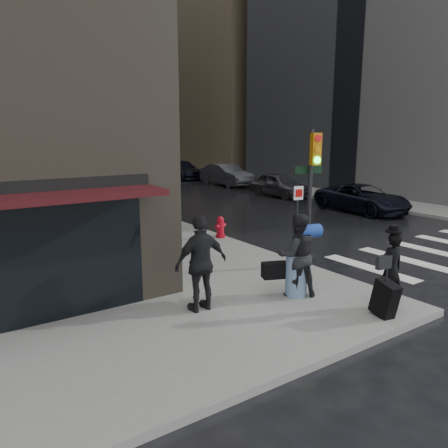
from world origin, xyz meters
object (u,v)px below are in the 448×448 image
(man_greycoat, at_px, (201,263))
(parked_car_1, at_px, (279,184))
(man_overcoat, at_px, (390,274))
(fire_hydrant, at_px, (220,228))
(parked_car_2, at_px, (226,175))
(parked_car_0, at_px, (362,198))
(man_jeans, at_px, (296,255))
(traffic_light, at_px, (311,180))
(parked_car_5, at_px, (122,161))
(parked_car_6, at_px, (107,158))
(parked_car_3, at_px, (182,170))
(parked_car_4, at_px, (153,164))

(man_greycoat, bearing_deg, parked_car_1, -136.35)
(man_overcoat, height_order, fire_hydrant, man_overcoat)
(man_greycoat, xyz_separation_m, parked_car_2, (13.62, 18.74, -0.37))
(man_overcoat, relative_size, parked_car_0, 0.38)
(parked_car_2, bearing_deg, man_jeans, -121.45)
(man_jeans, xyz_separation_m, traffic_light, (1.85, 1.46, 1.45))
(parked_car_1, bearing_deg, man_greycoat, -137.08)
(traffic_light, bearing_deg, fire_hydrant, 105.07)
(parked_car_2, distance_m, parked_car_5, 18.90)
(fire_hydrant, height_order, parked_car_6, parked_car_6)
(man_greycoat, height_order, parked_car_1, man_greycoat)
(man_overcoat, bearing_deg, parked_car_1, -113.64)
(parked_car_1, xyz_separation_m, parked_car_6, (0.57, 31.48, 0.07))
(parked_car_2, bearing_deg, traffic_light, -119.04)
(parked_car_2, height_order, parked_car_6, parked_car_6)
(parked_car_1, height_order, parked_car_6, parked_car_6)
(parked_car_3, bearing_deg, parked_car_2, -86.84)
(parked_car_6, bearing_deg, man_greycoat, -105.06)
(parked_car_5, relative_size, parked_car_6, 0.86)
(fire_hydrant, relative_size, parked_car_5, 0.16)
(parked_car_0, xyz_separation_m, parked_car_1, (0.22, 6.30, 0.06))
(parked_car_1, relative_size, parked_car_4, 0.90)
(man_jeans, relative_size, traffic_light, 0.51)
(traffic_light, distance_m, parked_car_2, 20.27)
(traffic_light, bearing_deg, parked_car_0, 43.74)
(man_jeans, height_order, parked_car_1, man_jeans)
(parked_car_5, bearing_deg, parked_car_4, -81.37)
(man_jeans, relative_size, parked_car_3, 0.37)
(parked_car_2, xyz_separation_m, parked_car_5, (-0.53, 18.89, 0.02))
(man_greycoat, bearing_deg, parked_car_2, -125.87)
(man_greycoat, bearing_deg, fire_hydrant, -127.30)
(parked_car_4, bearing_deg, parked_car_3, -96.76)
(parked_car_4, bearing_deg, traffic_light, -111.61)
(parked_car_5, bearing_deg, fire_hydrant, -103.10)
(parked_car_1, bearing_deg, parked_car_5, 89.46)
(traffic_light, bearing_deg, man_jeans, -128.42)
(man_jeans, xyz_separation_m, parked_car_5, (10.90, 38.12, -0.29))
(man_overcoat, bearing_deg, parked_car_2, -106.00)
(parked_car_4, xyz_separation_m, parked_car_5, (-0.66, 6.30, 0.00))
(man_greycoat, xyz_separation_m, parked_car_0, (12.88, 6.14, -0.49))
(parked_car_3, bearing_deg, parked_car_1, -90.04)
(man_jeans, distance_m, parked_car_3, 27.89)
(man_overcoat, bearing_deg, parked_car_0, -128.88)
(fire_hydrant, xyz_separation_m, parked_car_2, (9.70, 13.62, 0.29))
(man_greycoat, bearing_deg, parked_car_6, -107.15)
(man_jeans, height_order, traffic_light, traffic_light)
(parked_car_3, relative_size, parked_car_4, 1.07)
(parked_car_0, bearing_deg, traffic_light, -147.63)
(man_overcoat, xyz_separation_m, traffic_light, (0.78, 3.11, 1.65))
(man_jeans, bearing_deg, parked_car_3, -91.59)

